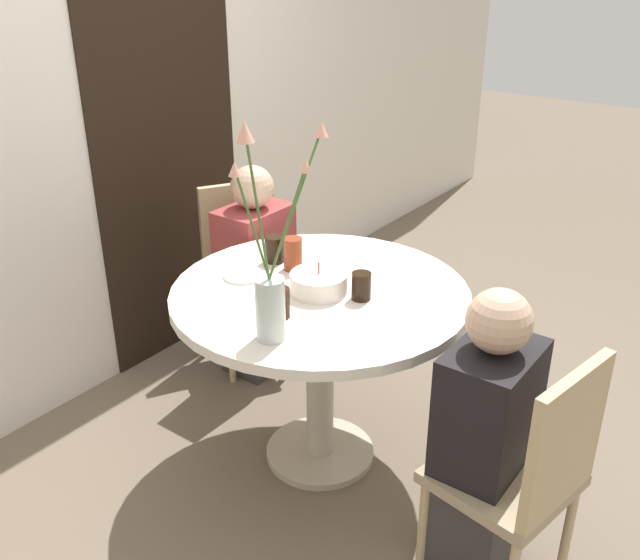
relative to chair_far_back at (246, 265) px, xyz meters
The scene contains 15 objects.
ground_plane 1.06m from the chair_far_back, 119.99° to the right, with size 16.00×16.00×0.00m, color #6B5B4C.
wall_back 1.01m from the chair_far_back, 138.95° to the left, with size 8.00×0.05×2.60m.
doorway_panel 0.66m from the chair_far_back, 105.56° to the left, with size 0.90×0.01×2.05m.
dining_table 0.94m from the chair_far_back, 119.99° to the right, with size 1.13×1.13×0.78m.
chair_far_back is the anchor object (origin of this frame).
chair_near_front 1.84m from the chair_far_back, 110.19° to the right, with size 0.47×0.47×0.89m.
birthday_cake 1.00m from the chair_far_back, 120.80° to the right, with size 0.21×0.21×0.12m.
flower_vase 1.34m from the chair_far_back, 133.61° to the right, with size 0.35×0.17×0.76m.
side_plate 0.79m from the chair_far_back, 137.88° to the right, with size 0.16×0.16×0.01m.
drink_glass_0 1.14m from the chair_far_back, 131.16° to the right, with size 0.07×0.07×0.11m.
drink_glass_1 0.80m from the chair_far_back, 121.90° to the right, with size 0.07×0.07×0.13m.
drink_glass_2 0.70m from the chair_far_back, 125.89° to the right, with size 0.08×0.08×0.11m.
drink_glass_3 1.12m from the chair_far_back, 114.22° to the right, with size 0.07×0.07×0.10m.
person_woman 0.16m from the chair_far_back, 119.99° to the right, with size 0.34×0.24×1.05m.
person_guest 1.68m from the chair_far_back, 111.12° to the right, with size 0.34×0.24×1.05m.
Camera 1 is at (-1.94, -1.42, 1.96)m, focal length 40.00 mm.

